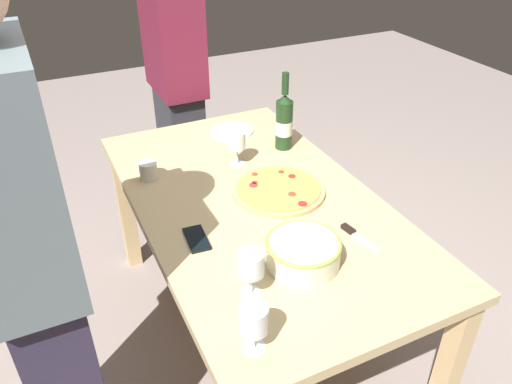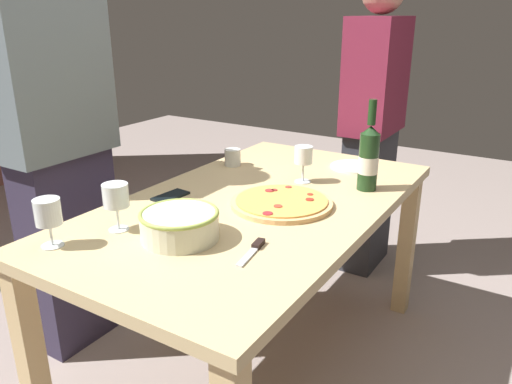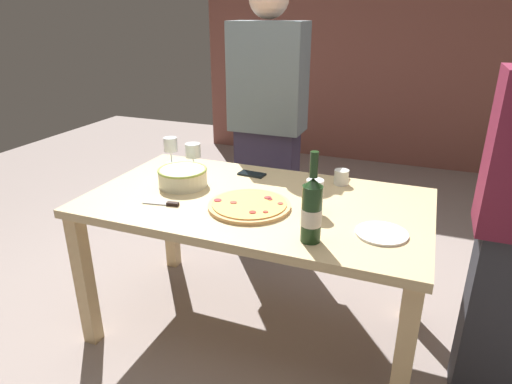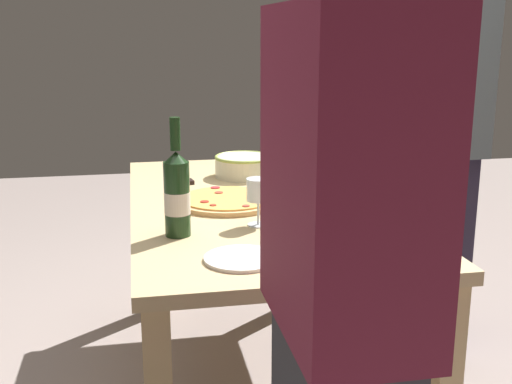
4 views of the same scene
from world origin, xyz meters
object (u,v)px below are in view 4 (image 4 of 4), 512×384
cup_amber (378,211)px  side_plate (242,258)px  dining_table (256,226)px  wine_bottle (177,193)px  person_host (342,317)px  wine_glass_far_left (258,192)px  pizza (228,200)px  wine_glass_by_bottle (290,147)px  person_guest_left (436,143)px  serving_bowl (244,165)px  wine_glass_near_pizza (297,141)px  pizza_knife (188,180)px  cell_phone (324,187)px

cup_amber → side_plate: size_ratio=0.37×
dining_table → side_plate: bearing=-14.4°
wine_bottle → person_host: person_host is taller
wine_bottle → wine_glass_far_left: size_ratio=2.35×
pizza → wine_glass_by_bottle: (-0.47, 0.34, 0.10)m
wine_glass_by_bottle → person_guest_left: 0.62m
serving_bowl → person_host: 1.55m
pizza → wine_glass_near_pizza: bearing=147.4°
wine_bottle → person_host: bearing=18.2°
pizza_knife → person_host: person_host is taller
dining_table → wine_glass_far_left: bearing=-9.4°
serving_bowl → pizza_knife: size_ratio=1.43×
pizza → serving_bowl: bearing=162.6°
pizza → person_host: bearing=2.9°
wine_bottle → wine_glass_by_bottle: size_ratio=2.28×
serving_bowl → wine_glass_near_pizza: wine_glass_near_pizza is taller
cell_phone → wine_glass_near_pizza: bearing=92.6°
wine_glass_by_bottle → person_host: (1.60, -0.29, -0.04)m
wine_bottle → person_guest_left: size_ratio=0.20×
pizza → wine_glass_far_left: size_ratio=2.45×
pizza → serving_bowl: 0.44m
pizza_knife → wine_bottle: bearing=-7.3°
cup_amber → pizza_knife: size_ratio=0.45×
wine_bottle → cup_amber: (-0.01, 0.64, -0.09)m
pizza → wine_glass_far_left: (0.28, 0.06, 0.10)m
wine_bottle → pizza_knife: bearing=172.7°
wine_glass_far_left → side_plate: bearing=-18.9°
wine_glass_near_pizza → cup_amber: (0.99, 0.02, -0.07)m
serving_bowl → wine_bottle: 0.83m
wine_glass_by_bottle → serving_bowl: bearing=-75.6°
cup_amber → pizza_knife: 0.89m
pizza → serving_bowl: serving_bowl is taller
wine_glass_far_left → cup_amber: wine_glass_far_left is taller
wine_glass_near_pizza → person_guest_left: (0.42, 0.49, 0.04)m
serving_bowl → cup_amber: 0.81m
pizza → serving_bowl: size_ratio=1.51×
side_plate → cell_phone: 0.87m
serving_bowl → person_guest_left: size_ratio=0.14×
wine_glass_near_pizza → cup_amber: bearing=0.9°
wine_glass_near_pizza → serving_bowl: bearing=-50.0°
wine_glass_by_bottle → person_host: 1.63m
dining_table → pizza_knife: 0.43m
wine_bottle → wine_glass_by_bottle: wine_bottle is taller
person_guest_left → wine_glass_far_left: bearing=15.3°
pizza → pizza_knife: pizza is taller
wine_glass_far_left → cup_amber: 0.39m
dining_table → wine_glass_near_pizza: size_ratio=10.50×
wine_glass_far_left → cup_amber: size_ratio=1.98×
serving_bowl → pizza_knife: bearing=-78.6°
pizza → wine_glass_by_bottle: bearing=143.9°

